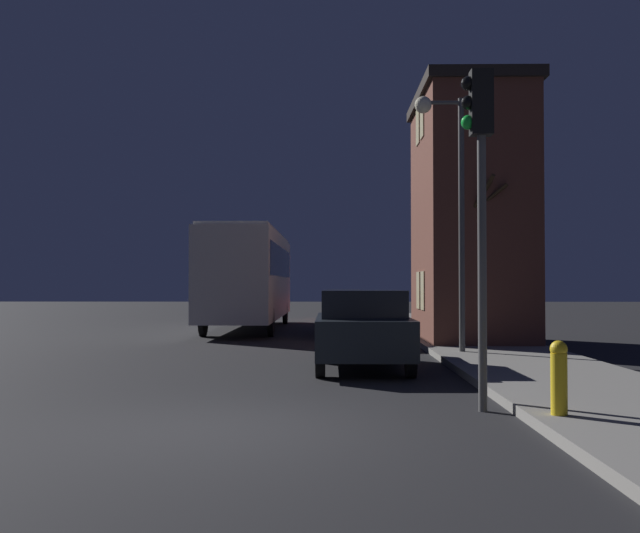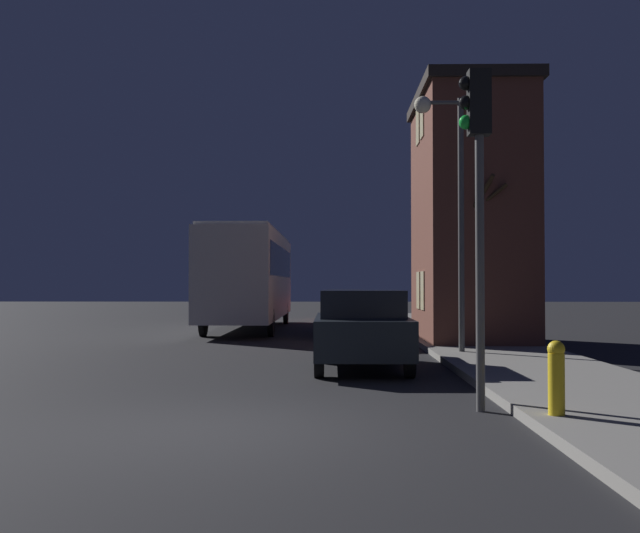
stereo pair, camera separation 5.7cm
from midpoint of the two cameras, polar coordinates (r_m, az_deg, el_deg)
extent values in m
plane|color=black|center=(8.80, -7.89, -12.80)|extent=(120.00, 120.00, 0.00)
cube|color=brown|center=(21.27, 11.95, 3.68)|extent=(2.85, 5.07, 6.92)
cube|color=black|center=(21.88, 11.90, 13.14)|extent=(3.09, 5.31, 0.30)
cube|color=beige|center=(20.47, 8.27, -1.92)|extent=(0.03, 0.70, 1.10)
cube|color=beige|center=(21.46, 7.94, -1.89)|extent=(0.03, 0.70, 1.10)
cube|color=beige|center=(21.01, 8.23, 11.64)|extent=(0.03, 0.70, 1.10)
cube|color=beige|center=(21.97, 7.90, 11.05)|extent=(0.03, 0.70, 1.10)
cylinder|color=#4C4C4C|center=(17.20, 11.32, 3.33)|extent=(0.14, 0.14, 6.00)
cylinder|color=#4C4C4C|center=(17.60, 9.79, 12.80)|extent=(0.90, 0.09, 0.09)
sphere|color=#F4EAC6|center=(17.53, 8.30, 12.69)|extent=(0.40, 0.40, 0.40)
cylinder|color=#4C4C4C|center=(10.00, 12.84, -0.49)|extent=(0.12, 0.12, 3.79)
cube|color=black|center=(10.30, 12.77, 12.66)|extent=(0.30, 0.24, 0.90)
sphere|color=black|center=(10.34, 11.75, 14.15)|extent=(0.20, 0.20, 0.20)
sphere|color=black|center=(10.27, 11.76, 12.70)|extent=(0.20, 0.20, 0.20)
sphere|color=green|center=(10.21, 11.77, 11.23)|extent=(0.20, 0.20, 0.20)
cylinder|color=#382819|center=(18.81, 12.08, -0.99)|extent=(0.27, 0.27, 3.43)
cylinder|color=#382819|center=(19.21, 11.34, 6.15)|extent=(0.56, 0.72, 1.41)
cylinder|color=#382819|center=(18.53, 12.90, 5.65)|extent=(0.49, 1.04, 0.93)
cylinder|color=#382819|center=(18.85, 13.43, 5.31)|extent=(0.94, 0.47, 0.78)
cylinder|color=#382819|center=(18.83, 10.96, 5.54)|extent=(0.86, 0.24, 0.94)
cylinder|color=#382819|center=(18.85, 12.81, 5.47)|extent=(0.60, 0.44, 0.88)
cube|color=beige|center=(27.20, -5.55, -0.81)|extent=(2.42, 11.18, 3.06)
cube|color=black|center=(27.21, -5.55, 0.35)|extent=(2.44, 10.29, 1.10)
cube|color=#B2B2B2|center=(27.26, -5.54, 2.54)|extent=(2.30, 10.63, 0.12)
cylinder|color=black|center=(30.74, -2.70, -3.73)|extent=(0.18, 0.96, 0.96)
cylinder|color=black|center=(30.97, -6.85, -3.71)|extent=(0.18, 0.96, 0.96)
cylinder|color=black|center=(23.50, -3.86, -4.46)|extent=(0.18, 0.96, 0.96)
cylinder|color=black|center=(23.80, -9.25, -4.40)|extent=(0.18, 0.96, 0.96)
cube|color=black|center=(14.55, 3.45, -5.48)|extent=(1.85, 3.95, 0.74)
cube|color=black|center=(14.32, 3.48, -2.98)|extent=(1.63, 2.06, 0.54)
cylinder|color=black|center=(15.91, 6.28, -6.46)|extent=(0.18, 0.66, 0.66)
cylinder|color=black|center=(15.85, 0.22, -6.49)|extent=(0.18, 0.66, 0.66)
cylinder|color=black|center=(13.37, 7.30, -7.43)|extent=(0.18, 0.66, 0.66)
cylinder|color=black|center=(13.29, 0.06, -7.48)|extent=(0.18, 0.66, 0.66)
cube|color=#B7BABF|center=(24.07, 2.53, -4.02)|extent=(1.73, 4.40, 0.69)
cube|color=black|center=(23.83, 2.54, -2.60)|extent=(1.52, 2.29, 0.52)
cylinder|color=black|center=(25.54, 4.19, -4.64)|extent=(0.18, 0.58, 0.58)
cylinder|color=black|center=(25.51, 0.70, -4.65)|extent=(0.18, 0.58, 0.58)
cylinder|color=black|center=(22.69, 4.59, -5.05)|extent=(0.18, 0.58, 0.58)
cylinder|color=black|center=(22.65, 0.66, -5.06)|extent=(0.18, 0.58, 0.58)
cube|color=#B21E19|center=(34.08, 1.96, -3.21)|extent=(1.77, 4.54, 0.66)
cube|color=black|center=(33.84, 1.97, -2.26)|extent=(1.55, 2.36, 0.48)
cylinder|color=black|center=(35.59, 3.20, -3.66)|extent=(0.18, 0.65, 0.65)
cylinder|color=black|center=(35.57, 0.64, -3.67)|extent=(0.18, 0.65, 0.65)
cylinder|color=black|center=(32.64, 3.40, -3.87)|extent=(0.18, 0.65, 0.65)
cylinder|color=black|center=(32.62, 0.61, -3.87)|extent=(0.18, 0.65, 0.65)
cylinder|color=gold|center=(9.24, 18.56, -8.91)|extent=(0.20, 0.20, 0.75)
sphere|color=gold|center=(9.20, 18.54, -6.29)|extent=(0.21, 0.21, 0.21)
camera|label=1|loc=(0.03, -89.93, 0.00)|focal=40.00mm
camera|label=2|loc=(0.03, 90.07, 0.00)|focal=40.00mm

